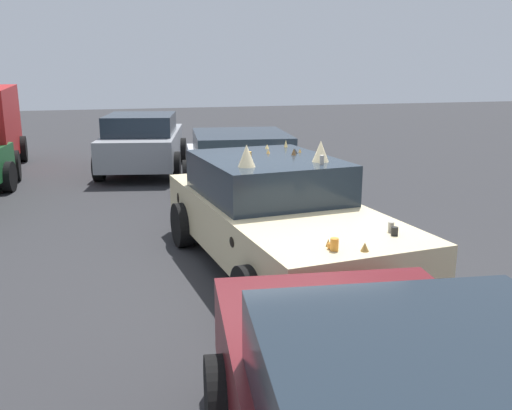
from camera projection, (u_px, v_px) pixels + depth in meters
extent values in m
plane|color=#2D2D30|center=(278.00, 269.00, 7.34)|extent=(60.00, 60.00, 0.00)
cube|color=beige|center=(278.00, 225.00, 7.19)|extent=(4.72, 2.24, 0.65)
cube|color=#1E2833|center=(267.00, 176.00, 7.41)|extent=(2.23, 1.86, 0.51)
cylinder|color=black|center=(402.00, 273.00, 6.30)|extent=(0.68, 0.28, 0.66)
cylinder|color=black|center=(250.00, 296.00, 5.65)|extent=(0.68, 0.28, 0.66)
cylinder|color=black|center=(296.00, 213.00, 8.87)|extent=(0.68, 0.28, 0.66)
cylinder|color=black|center=(183.00, 225.00, 8.21)|extent=(0.68, 0.28, 0.66)
ellipsoid|color=black|center=(179.00, 206.00, 8.38)|extent=(0.16, 0.04, 0.08)
ellipsoid|color=black|center=(237.00, 273.00, 6.02)|extent=(0.20, 0.04, 0.12)
ellipsoid|color=black|center=(375.00, 233.00, 6.73)|extent=(0.19, 0.04, 0.15)
ellipsoid|color=black|center=(383.00, 226.00, 6.56)|extent=(0.19, 0.04, 0.08)
ellipsoid|color=black|center=(178.00, 198.00, 8.41)|extent=(0.10, 0.03, 0.15)
ellipsoid|color=black|center=(393.00, 246.00, 6.39)|extent=(0.10, 0.03, 0.12)
ellipsoid|color=black|center=(232.00, 242.00, 6.11)|extent=(0.15, 0.03, 0.12)
ellipsoid|color=black|center=(257.00, 290.00, 5.49)|extent=(0.14, 0.03, 0.09)
ellipsoid|color=black|center=(379.00, 238.00, 6.65)|extent=(0.19, 0.04, 0.08)
ellipsoid|color=black|center=(289.00, 191.00, 8.99)|extent=(0.11, 0.03, 0.09)
ellipsoid|color=black|center=(179.00, 209.00, 8.44)|extent=(0.16, 0.03, 0.10)
ellipsoid|color=black|center=(421.00, 255.00, 5.93)|extent=(0.14, 0.03, 0.11)
sphere|color=orange|center=(330.00, 245.00, 5.25)|extent=(0.07, 0.07, 0.07)
cone|color=#A87A38|center=(328.00, 243.00, 5.32)|extent=(0.06, 0.06, 0.08)
cylinder|color=gray|center=(391.00, 227.00, 5.79)|extent=(0.09, 0.09, 0.11)
cylinder|color=orange|center=(334.00, 244.00, 5.19)|extent=(0.11, 0.11, 0.12)
cylinder|color=black|center=(395.00, 231.00, 5.67)|extent=(0.10, 0.10, 0.09)
cone|color=#A87A38|center=(365.00, 247.00, 5.18)|extent=(0.12, 0.12, 0.09)
cone|color=tan|center=(286.00, 143.00, 8.27)|extent=(0.08, 0.08, 0.11)
cone|color=black|center=(295.00, 151.00, 7.67)|extent=(0.12, 0.12, 0.07)
cylinder|color=tan|center=(245.00, 159.00, 6.98)|extent=(0.11, 0.11, 0.07)
cone|color=#A87A38|center=(268.00, 151.00, 7.67)|extent=(0.08, 0.08, 0.06)
cylinder|color=gray|center=(322.00, 160.00, 6.79)|extent=(0.06, 0.06, 0.12)
cylinder|color=#A87A38|center=(248.00, 156.00, 7.10)|extent=(0.09, 0.09, 0.11)
cone|color=gray|center=(244.00, 156.00, 7.17)|extent=(0.10, 0.10, 0.09)
cone|color=tan|center=(267.00, 146.00, 8.14)|extent=(0.08, 0.08, 0.06)
cone|color=#A87A38|center=(300.00, 150.00, 7.76)|extent=(0.06, 0.06, 0.05)
cone|color=#51381E|center=(294.00, 152.00, 7.51)|extent=(0.09, 0.09, 0.09)
cone|color=beige|center=(321.00, 151.00, 6.97)|extent=(0.21, 0.21, 0.27)
cone|color=beige|center=(247.00, 156.00, 6.62)|extent=(0.21, 0.21, 0.27)
cylinder|color=black|center=(22.00, 149.00, 15.58)|extent=(0.73, 0.28, 0.72)
cylinder|color=black|center=(14.00, 166.00, 12.92)|extent=(0.73, 0.28, 0.72)
cylinder|color=black|center=(221.00, 401.00, 3.89)|extent=(0.67, 0.30, 0.65)
cylinder|color=black|center=(466.00, 380.00, 4.15)|extent=(0.67, 0.30, 0.65)
cube|color=silver|center=(239.00, 175.00, 10.62)|extent=(4.72, 2.36, 0.62)
cube|color=#1E2833|center=(241.00, 147.00, 10.13)|extent=(2.16, 1.90, 0.53)
cylinder|color=black|center=(188.00, 175.00, 11.89)|extent=(0.70, 0.30, 0.67)
cylinder|color=black|center=(273.00, 173.00, 12.16)|extent=(0.70, 0.30, 0.67)
cylinder|color=black|center=(194.00, 207.00, 9.19)|extent=(0.70, 0.30, 0.67)
cylinder|color=black|center=(302.00, 203.00, 9.47)|extent=(0.70, 0.30, 0.67)
cube|color=gray|center=(144.00, 146.00, 14.15)|extent=(4.40, 2.55, 0.71)
cube|color=#1E2833|center=(141.00, 124.00, 13.66)|extent=(2.30, 1.98, 0.48)
cylinder|color=black|center=(118.00, 151.00, 15.40)|extent=(0.71, 0.35, 0.67)
cylinder|color=black|center=(182.00, 150.00, 15.53)|extent=(0.71, 0.35, 0.67)
cylinder|color=black|center=(99.00, 167.00, 12.92)|extent=(0.71, 0.35, 0.67)
cylinder|color=black|center=(176.00, 166.00, 13.05)|extent=(0.71, 0.35, 0.67)
cylinder|color=black|center=(8.00, 177.00, 11.80)|extent=(0.68, 0.30, 0.66)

